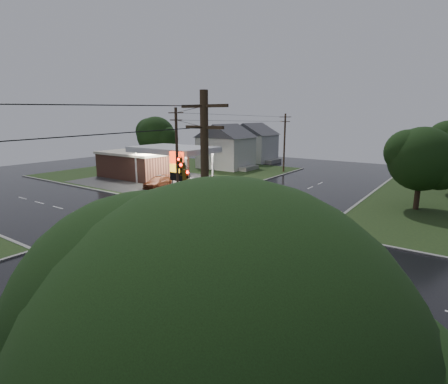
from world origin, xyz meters
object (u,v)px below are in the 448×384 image
Objects in this scene: house_far at (253,142)px; tree_ne_near at (423,159)px; tree_se at (231,382)px; car_crossing at (194,231)px; utility_pole_nw at (177,154)px; pylon_sign at (177,167)px; tree_nw_behind at (156,136)px; utility_pole_se at (205,223)px; utility_pole_n at (284,142)px; house_near at (226,146)px; car_pump at (158,182)px; gas_station at (147,162)px; car_north at (232,191)px.

house_far is 1.23× the size of tree_ne_near.
tree_se is 23.35m from car_crossing.
house_far is (-12.45, 38.50, -1.32)m from utility_pole_nw.
tree_ne_near is at bearing -34.24° from car_crossing.
pylon_sign is at bearing -73.02° from house_far.
tree_nw_behind is at bearing -123.44° from house_far.
utility_pole_se is 1.21× the size of tree_se.
tree_nw_behind is 2.65× the size of car_crossing.
house_near is (-11.45, -2.00, -1.06)m from utility_pole_n.
car_pump is (-33.30, 30.64, -4.80)m from tree_se.
house_near is at bearing 24.98° from tree_nw_behind.
utility_pole_se is 58.64m from tree_nw_behind.
tree_se is at bearing -41.17° from gas_station.
tree_se is (36.10, -52.01, 1.16)m from house_near.
tree_se reaches higher than house_near.
gas_station is 28.61m from house_far.
house_far is at bearing 86.79° from car_pump.
house_near is at bearing 73.83° from gas_station.
tree_se reaches higher than tree_ne_near.
car_pump is at bearing 137.39° from tree_se.
tree_se is (24.65, -25.51, -0.16)m from utility_pole_nw.
utility_pole_nw reaches higher than house_far.
house_far is (-12.45, 10.00, -1.06)m from utility_pole_n.
car_crossing is 22.66m from car_pump.
house_near is 12.04m from house_far.
gas_station is 24.60m from utility_pole_n.
tree_ne_near is at bearing -34.10° from utility_pole_n.
tree_ne_near reaches higher than pylon_sign.
utility_pole_n is at bearing 114.53° from tree_se.
tree_nw_behind is 48.65m from tree_ne_near.
utility_pole_nw is 1.21× the size of tree_se.
pylon_sign is 1.15× the size of car_pump.
house_near is 2.82× the size of car_north.
tree_nw_behind is 31.32m from car_north.
tree_se is 2.41× the size of car_crossing.
tree_nw_behind reaches higher than gas_station.
car_pump reaches higher than car_north.
utility_pole_se is 8.62m from tree_se.
tree_nw_behind is (-12.89, -6.01, 1.77)m from house_near.
house_near is at bearing -32.90° from car_north.
gas_station is 54.32m from tree_se.
tree_se is (1.00, -38.00, 0.00)m from tree_ne_near.
utility_pole_nw is 1.00× the size of house_near.
tree_ne_near is at bearing 3.15° from car_pump.
house_far is 73.99m from tree_se.
house_far is at bearing 107.92° from utility_pole_nw.
tree_nw_behind is at bearing 49.29° from car_crossing.
utility_pole_n is at bearing 90.00° from utility_pole_nw.
tree_nw_behind reaches higher than pylon_sign.
utility_pole_nw reaches higher than car_crossing.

